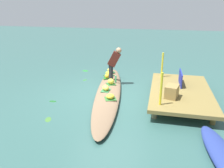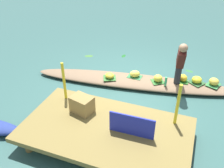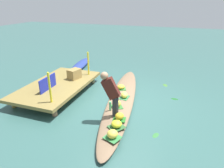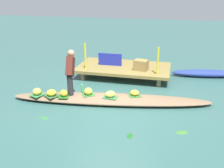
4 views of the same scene
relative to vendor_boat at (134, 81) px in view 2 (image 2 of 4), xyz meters
name	(u,v)px [view 2 (image 2 of 4)]	position (x,y,z in m)	size (l,w,h in m)	color
canal_water	(134,84)	(0.00, 0.00, -0.09)	(40.00, 40.00, 0.00)	#305853
dock_platform	(106,130)	(-0.08, 2.25, 0.22)	(3.20, 1.80, 0.36)	olive
vendor_boat	(134,81)	(0.00, 0.00, 0.00)	(5.46, 0.78, 0.18)	#7A6047
leaf_mat_0	(213,85)	(-1.98, -0.40, 0.10)	(0.34, 0.30, 0.01)	#31793E
banana_bunch_0	(214,82)	(-1.98, -0.40, 0.19)	(0.24, 0.23, 0.19)	yellow
leaf_mat_1	(183,81)	(-1.22, -0.32, 0.10)	(0.32, 0.26, 0.01)	#236821
banana_bunch_1	(183,78)	(-1.22, -0.32, 0.19)	(0.23, 0.20, 0.18)	yellow
leaf_mat_2	(158,81)	(-0.62, -0.05, 0.10)	(0.31, 0.29, 0.01)	#306D2D
banana_bunch_2	(158,78)	(-0.62, -0.05, 0.19)	(0.22, 0.22, 0.20)	yellow
leaf_mat_3	(110,78)	(0.63, 0.21, 0.10)	(0.32, 0.33, 0.01)	#326B2D
banana_bunch_3	(110,75)	(0.63, 0.21, 0.17)	(0.23, 0.25, 0.14)	gold
leaf_mat_4	(196,82)	(-1.57, -0.36, 0.10)	(0.35, 0.33, 0.01)	#2B572D
banana_bunch_4	(197,80)	(-1.57, -0.36, 0.18)	(0.25, 0.25, 0.17)	yellow
leaf_mat_5	(135,77)	(0.02, -0.08, 0.10)	(0.37, 0.26, 0.01)	#2F6F3F
banana_bunch_5	(135,74)	(0.02, -0.08, 0.18)	(0.27, 0.20, 0.18)	#F9E34D
vendor_person	(181,61)	(-1.11, -0.06, 0.78)	(0.25, 0.52, 1.20)	#28282D
water_bottle	(166,82)	(-0.84, 0.07, 0.21)	(0.06, 0.06, 0.24)	#46B26D
market_banner	(132,125)	(-0.58, 2.25, 0.49)	(0.84, 0.03, 0.43)	#1D2799
railing_post_west	(178,105)	(-1.28, 1.65, 0.71)	(0.06, 0.06, 0.88)	yellow
railing_post_east	(64,81)	(1.12, 1.65, 0.71)	(0.06, 0.06, 0.88)	yellow
produce_crate	(82,104)	(0.56, 1.95, 0.45)	(0.44, 0.32, 0.35)	olive
drifting_plant_1	(189,71)	(-1.33, -1.27, -0.09)	(0.24, 0.12, 0.01)	#2E6D33
drifting_plant_2	(124,56)	(0.82, -1.57, -0.09)	(0.24, 0.12, 0.01)	#195920
drifting_plant_3	(89,56)	(1.90, -1.16, -0.09)	(0.28, 0.16, 0.01)	#3C6E2E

